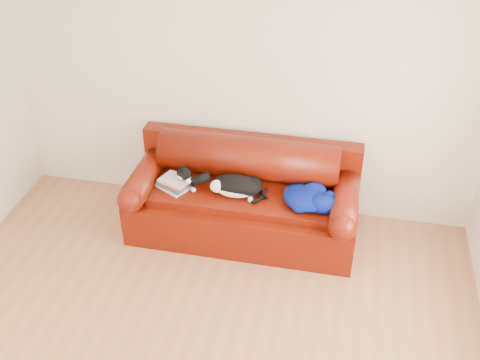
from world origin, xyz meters
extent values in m
plane|color=#9C5E3E|center=(0.00, 0.00, 0.00)|extent=(4.50, 4.50, 0.00)
cube|color=beige|center=(0.00, 2.00, 1.30)|extent=(4.50, 0.02, 2.60)
cube|color=white|center=(0.00, 0.00, 2.60)|extent=(4.50, 4.00, 0.02)
cube|color=#400802|center=(0.13, 1.50, 0.21)|extent=(2.10, 0.90, 0.42)
cube|color=#400802|center=(0.13, 1.45, 0.45)|extent=(1.66, 0.62, 0.10)
cylinder|color=black|center=(-0.80, 1.17, 0.03)|extent=(0.06, 0.06, 0.05)
cylinder|color=black|center=(1.06, 1.17, 0.03)|extent=(0.06, 0.06, 0.05)
cylinder|color=black|center=(-0.80, 1.83, 0.03)|extent=(0.06, 0.06, 0.05)
cylinder|color=black|center=(1.06, 1.83, 0.03)|extent=(0.06, 0.06, 0.05)
cube|color=#400802|center=(0.13, 1.86, 0.42)|extent=(2.10, 0.18, 0.85)
cylinder|color=#400802|center=(0.13, 1.75, 0.68)|extent=(1.70, 0.40, 0.40)
cylinder|color=#400802|center=(-0.80, 1.50, 0.54)|extent=(0.24, 0.88, 0.24)
sphere|color=#400802|center=(-0.80, 1.06, 0.54)|extent=(0.24, 0.24, 0.24)
cylinder|color=#400802|center=(1.06, 1.50, 0.54)|extent=(0.24, 0.88, 0.24)
sphere|color=#400802|center=(1.06, 1.06, 0.54)|extent=(0.24, 0.24, 0.24)
cube|color=silver|center=(-0.49, 1.38, 0.51)|extent=(0.35, 0.33, 0.02)
cube|color=white|center=(-0.49, 1.38, 0.51)|extent=(0.34, 0.31, 0.02)
cube|color=#1D58A1|center=(-0.49, 1.38, 0.54)|extent=(0.34, 0.31, 0.02)
cube|color=white|center=(-0.49, 1.38, 0.54)|extent=(0.33, 0.30, 0.02)
cube|color=#AC3313|center=(-0.49, 1.38, 0.56)|extent=(0.33, 0.30, 0.02)
cube|color=white|center=(-0.49, 1.38, 0.56)|extent=(0.31, 0.28, 0.02)
cube|color=#B5B6BC|center=(-0.49, 1.38, 0.59)|extent=(0.32, 0.28, 0.02)
cube|color=white|center=(-0.49, 1.38, 0.59)|extent=(0.30, 0.26, 0.02)
ellipsoid|color=black|center=(0.09, 1.40, 0.59)|extent=(0.48, 0.31, 0.19)
ellipsoid|color=white|center=(0.08, 1.34, 0.56)|extent=(0.33, 0.19, 0.12)
ellipsoid|color=white|center=(-0.08, 1.34, 0.60)|extent=(0.14, 0.13, 0.12)
ellipsoid|color=black|center=(0.23, 1.43, 0.58)|extent=(0.21, 0.21, 0.16)
ellipsoid|color=black|center=(-0.20, 1.35, 0.65)|extent=(0.15, 0.14, 0.12)
ellipsoid|color=white|center=(-0.22, 1.32, 0.64)|extent=(0.07, 0.06, 0.05)
sphere|color=#BF7272|center=(-0.23, 1.31, 0.64)|extent=(0.02, 0.02, 0.02)
cone|color=black|center=(-0.18, 1.33, 0.71)|extent=(0.06, 0.05, 0.06)
cone|color=black|center=(-0.19, 1.39, 0.71)|extent=(0.06, 0.05, 0.06)
cylinder|color=black|center=(0.33, 1.41, 0.53)|extent=(0.12, 0.15, 0.04)
sphere|color=white|center=(-0.11, 1.32, 0.52)|extent=(0.04, 0.04, 0.04)
sphere|color=white|center=(0.23, 1.31, 0.52)|extent=(0.04, 0.04, 0.04)
ellipsoid|color=#02034F|center=(0.73, 1.37, 0.57)|extent=(0.44, 0.40, 0.14)
ellipsoid|color=#02034F|center=(0.87, 1.31, 0.58)|extent=(0.27, 0.24, 0.16)
ellipsoid|color=#02034F|center=(0.63, 1.45, 0.55)|extent=(0.27, 0.31, 0.10)
ellipsoid|color=#02034F|center=(0.78, 1.49, 0.58)|extent=(0.23, 0.18, 0.16)
ellipsoid|color=#02034F|center=(0.68, 1.27, 0.55)|extent=(0.17, 0.19, 0.10)
ellipsoid|color=silver|center=(0.80, 1.30, 0.59)|extent=(0.19, 0.08, 0.04)
camera|label=1|loc=(0.98, -2.66, 3.45)|focal=42.00mm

